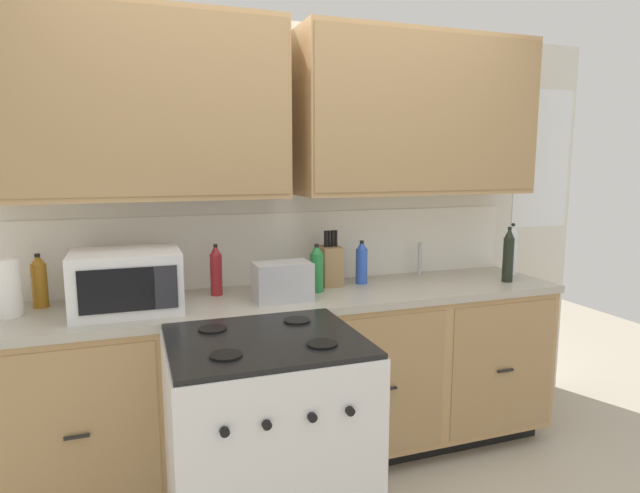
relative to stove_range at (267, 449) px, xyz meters
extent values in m
plane|color=#B2A893|center=(0.34, 0.33, -0.47)|extent=(8.00, 8.00, 0.00)
cube|color=silver|center=(0.34, 0.96, 0.71)|extent=(4.06, 0.05, 2.37)
cube|color=white|center=(0.34, 0.93, 0.67)|extent=(2.86, 0.01, 0.40)
cube|color=tan|center=(-0.40, 0.76, 1.41)|extent=(1.38, 0.34, 0.88)
cube|color=#A58052|center=(-0.40, 0.59, 1.41)|extent=(1.35, 0.01, 0.83)
cube|color=tan|center=(1.08, 0.76, 1.41)|extent=(1.38, 0.34, 0.88)
cube|color=#A58052|center=(1.08, 0.59, 1.41)|extent=(1.35, 0.01, 0.83)
cube|color=white|center=(2.12, 0.93, 1.17)|extent=(0.44, 0.01, 0.90)
cube|color=black|center=(0.34, 0.66, -0.42)|extent=(2.80, 0.48, 0.10)
cube|color=tan|center=(0.34, 0.63, 0.03)|extent=(2.86, 0.60, 0.80)
cube|color=#A88354|center=(-0.73, 0.33, 0.03)|extent=(0.66, 0.01, 0.74)
cube|color=black|center=(-0.73, 0.31, 0.02)|extent=(0.10, 0.01, 0.01)
cube|color=#A88354|center=(-0.01, 0.33, 0.03)|extent=(0.66, 0.01, 0.74)
cube|color=black|center=(-0.01, 0.31, 0.02)|extent=(0.10, 0.01, 0.01)
cube|color=#A88354|center=(0.70, 0.33, 0.03)|extent=(0.66, 0.01, 0.74)
cube|color=black|center=(0.70, 0.31, 0.02)|extent=(0.10, 0.01, 0.01)
cube|color=#A88354|center=(1.41, 0.33, 0.03)|extent=(0.66, 0.01, 0.74)
cube|color=black|center=(1.41, 0.31, 0.02)|extent=(0.10, 0.01, 0.01)
cube|color=#ADA899|center=(0.34, 0.63, 0.45)|extent=(2.89, 0.63, 0.04)
cube|color=#A8AAAF|center=(1.17, 0.66, 0.45)|extent=(0.56, 0.38, 0.02)
cube|color=white|center=(0.00, 0.00, -0.01)|extent=(0.76, 0.66, 0.92)
cube|color=black|center=(0.00, 0.00, 0.46)|extent=(0.74, 0.65, 0.02)
cylinder|color=black|center=(-0.18, -0.16, 0.47)|extent=(0.12, 0.12, 0.01)
cylinder|color=black|center=(0.18, -0.16, 0.47)|extent=(0.12, 0.12, 0.01)
cylinder|color=black|center=(-0.18, 0.16, 0.47)|extent=(0.12, 0.12, 0.01)
cylinder|color=black|center=(0.18, 0.16, 0.47)|extent=(0.12, 0.12, 0.01)
cylinder|color=black|center=(-0.22, -0.34, 0.28)|extent=(0.03, 0.02, 0.03)
cylinder|color=black|center=(-0.08, -0.34, 0.28)|extent=(0.03, 0.02, 0.03)
cylinder|color=black|center=(0.08, -0.34, 0.28)|extent=(0.03, 0.02, 0.03)
cylinder|color=black|center=(0.22, -0.34, 0.28)|extent=(0.03, 0.02, 0.03)
cube|color=white|center=(-0.50, 0.59, 0.61)|extent=(0.48, 0.36, 0.28)
cube|color=black|center=(-0.54, 0.40, 0.61)|extent=(0.31, 0.01, 0.19)
cube|color=#28282D|center=(-0.34, 0.40, 0.61)|extent=(0.10, 0.01, 0.19)
cube|color=#B7B7BC|center=(0.22, 0.54, 0.56)|extent=(0.28, 0.18, 0.19)
cube|color=black|center=(0.17, 0.54, 0.66)|extent=(0.02, 0.13, 0.01)
cube|color=black|center=(0.27, 0.54, 0.66)|extent=(0.02, 0.13, 0.01)
cube|color=#9C794E|center=(0.56, 0.77, 0.58)|extent=(0.11, 0.14, 0.22)
cylinder|color=black|center=(0.53, 0.76, 0.73)|extent=(0.02, 0.02, 0.09)
cylinder|color=black|center=(0.55, 0.76, 0.73)|extent=(0.02, 0.02, 0.09)
cylinder|color=black|center=(0.57, 0.76, 0.73)|extent=(0.02, 0.02, 0.09)
cylinder|color=black|center=(0.59, 0.76, 0.73)|extent=(0.02, 0.02, 0.09)
cylinder|color=#B2B5BA|center=(1.17, 0.84, 0.57)|extent=(0.02, 0.02, 0.20)
cylinder|color=white|center=(-1.00, 0.67, 0.60)|extent=(0.12, 0.12, 0.26)
cylinder|color=#9E6619|center=(-0.89, 0.79, 0.57)|extent=(0.07, 0.07, 0.21)
cone|color=#9E6619|center=(-0.89, 0.79, 0.70)|extent=(0.06, 0.06, 0.05)
cylinder|color=black|center=(-0.89, 0.79, 0.72)|extent=(0.02, 0.02, 0.02)
cylinder|color=maroon|center=(-0.07, 0.75, 0.58)|extent=(0.06, 0.06, 0.21)
cone|color=maroon|center=(-0.07, 0.75, 0.71)|extent=(0.05, 0.05, 0.05)
cylinder|color=black|center=(-0.07, 0.75, 0.73)|extent=(0.02, 0.02, 0.02)
cylinder|color=black|center=(1.55, 0.51, 0.60)|extent=(0.06, 0.06, 0.25)
cone|color=black|center=(1.55, 0.51, 0.75)|extent=(0.05, 0.05, 0.06)
cylinder|color=black|center=(1.55, 0.51, 0.78)|extent=(0.02, 0.02, 0.02)
cylinder|color=blue|center=(0.74, 0.75, 0.57)|extent=(0.07, 0.07, 0.20)
cone|color=blue|center=(0.74, 0.75, 0.69)|extent=(0.06, 0.06, 0.05)
cylinder|color=black|center=(0.74, 0.75, 0.71)|extent=(0.02, 0.02, 0.02)
cylinder|color=#237A38|center=(0.44, 0.65, 0.57)|extent=(0.07, 0.07, 0.21)
cone|color=#237A38|center=(0.44, 0.65, 0.70)|extent=(0.06, 0.06, 0.05)
cylinder|color=black|center=(0.44, 0.65, 0.72)|extent=(0.02, 0.02, 0.02)
cylinder|color=silver|center=(1.70, 0.67, 0.60)|extent=(0.06, 0.06, 0.25)
cone|color=silver|center=(1.70, 0.67, 0.75)|extent=(0.05, 0.05, 0.06)
cylinder|color=black|center=(1.70, 0.67, 0.78)|extent=(0.02, 0.02, 0.02)
camera|label=1|loc=(-0.47, -1.97, 1.15)|focal=30.08mm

